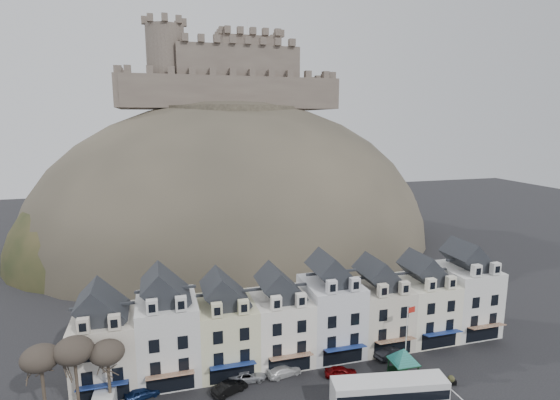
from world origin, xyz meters
The scene contains 18 objects.
townhouse_terrace centered at (0.15, 15.97, 5.30)m, with size 54.40×9.35×11.80m.
castle_hill centered at (1.25, 68.95, 0.11)m, with size 100.00×76.00×68.00m.
castle centered at (0.51, 75.93, 40.19)m, with size 50.20×22.20×22.00m.
tree_left_far centered at (-29.00, 10.50, 6.90)m, with size 3.61×3.61×8.24m.
tree_left_mid centered at (-26.00, 10.50, 7.24)m, with size 3.78×3.78×8.64m.
tree_left_near centered at (-23.00, 10.50, 6.55)m, with size 3.43×3.43×7.84m.
bus centered at (4.61, 3.09, 1.86)m, with size 12.21×4.72×3.36m.
bus_shelter centered at (8.93, 7.46, 2.92)m, with size 5.93×5.93×3.76m.
red_buoy centered at (10.02, 5.00, 1.04)m, with size 1.64×1.64×2.03m.
flagpole centered at (10.27, 9.07, 4.64)m, with size 1.16×0.28×8.12m.
planter_west centered at (12.00, 4.31, 0.51)m, with size 1.17×0.83×1.06m.
planter_east centered at (13.55, 4.88, 0.53)m, with size 1.17×0.78×1.11m.
car_navy centered at (-20.00, 12.00, 0.63)m, with size 1.50×3.73×1.27m, color #0D1C42.
car_black centered at (-10.80, 10.20, 0.66)m, with size 1.40×4.03×1.33m, color black.
car_silver centered at (-8.47, 12.00, 0.61)m, with size 2.02×4.31×1.22m, color #9FA1A6.
car_white centered at (-4.10, 11.83, 0.61)m, with size 1.70×4.19×1.22m, color silver.
car_maroon centered at (2.17, 9.69, 0.64)m, with size 1.51×3.75×1.28m, color #5A0506.
car_charcoal centered at (10.00, 12.00, 0.76)m, with size 1.62×4.63×1.53m, color black.
Camera 1 is at (-17.37, -32.82, 29.59)m, focal length 28.00 mm.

